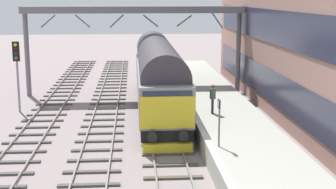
# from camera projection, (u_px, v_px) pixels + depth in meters

# --- Properties ---
(ground_plane) EXTENTS (140.00, 140.00, 0.00)m
(ground_plane) POSITION_uv_depth(u_px,v_px,m) (162.00, 129.00, 27.81)
(ground_plane) COLOR gray
(ground_plane) RESTS_ON ground
(track_main) EXTENTS (2.50, 60.00, 0.15)m
(track_main) POSITION_uv_depth(u_px,v_px,m) (162.00, 128.00, 27.80)
(track_main) COLOR gray
(track_main) RESTS_ON ground
(track_adjacent_west) EXTENTS (2.50, 60.00, 0.15)m
(track_adjacent_west) POSITION_uv_depth(u_px,v_px,m) (102.00, 129.00, 27.56)
(track_adjacent_west) COLOR gray
(track_adjacent_west) RESTS_ON ground
(track_adjacent_far_west) EXTENTS (2.50, 60.00, 0.15)m
(track_adjacent_far_west) POSITION_uv_depth(u_px,v_px,m) (35.00, 131.00, 27.30)
(track_adjacent_far_west) COLOR gray
(track_adjacent_far_west) RESTS_ON ground
(station_platform) EXTENTS (4.00, 44.00, 1.01)m
(station_platform) POSITION_uv_depth(u_px,v_px,m) (225.00, 120.00, 27.96)
(station_platform) COLOR #A2A295
(station_platform) RESTS_ON ground
(diesel_locomotive) EXTENTS (2.74, 18.21, 4.68)m
(diesel_locomotive) POSITION_uv_depth(u_px,v_px,m) (158.00, 74.00, 31.79)
(diesel_locomotive) COLOR black
(diesel_locomotive) RESTS_ON ground
(signal_post_mid) EXTENTS (0.44, 0.22, 4.62)m
(signal_post_mid) POSITION_uv_depth(u_px,v_px,m) (17.00, 66.00, 31.36)
(signal_post_mid) COLOR gray
(signal_post_mid) RESTS_ON ground
(platform_number_sign) EXTENTS (0.10, 0.44, 2.09)m
(platform_number_sign) POSITION_uv_depth(u_px,v_px,m) (219.00, 116.00, 21.05)
(platform_number_sign) COLOR slate
(platform_number_sign) RESTS_ON station_platform
(waiting_passenger) EXTENTS (0.41, 0.50, 1.64)m
(waiting_passenger) POSITION_uv_depth(u_px,v_px,m) (213.00, 96.00, 27.10)
(waiting_passenger) COLOR #2F2B31
(waiting_passenger) RESTS_ON station_platform
(overhead_footbridge) EXTENTS (16.45, 2.00, 6.72)m
(overhead_footbridge) POSITION_uv_depth(u_px,v_px,m) (134.00, 14.00, 36.43)
(overhead_footbridge) COLOR slate
(overhead_footbridge) RESTS_ON ground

